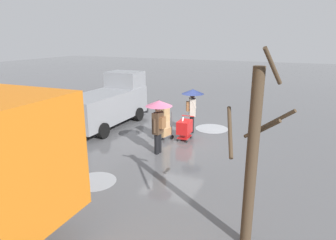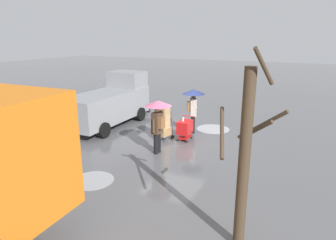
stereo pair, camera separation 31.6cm
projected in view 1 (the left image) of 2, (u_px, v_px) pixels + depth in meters
ground_plane at (172, 137)px, 13.63m from camera, size 90.00×90.00×0.00m
slush_patch_near_cluster at (212, 129)px, 14.91m from camera, size 1.63×1.63×0.01m
slush_patch_under_van at (95, 181)px, 9.50m from camera, size 1.36×1.36×0.01m
cargo_van_parked_right at (108, 103)px, 15.22m from camera, size 2.20×5.34×2.60m
shopping_cart_vendor at (185, 128)px, 13.16m from camera, size 0.58×0.83×1.04m
hand_dolly_boxes at (164, 123)px, 13.07m from camera, size 0.64×0.79×1.52m
pedestrian_pink_side at (192, 100)px, 13.90m from camera, size 1.04×1.04×2.15m
pedestrian_black_side at (159, 114)px, 11.42m from camera, size 1.04×1.04×2.15m
bare_tree_near at (252, 157)px, 6.11m from camera, size 1.39×1.39×4.30m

